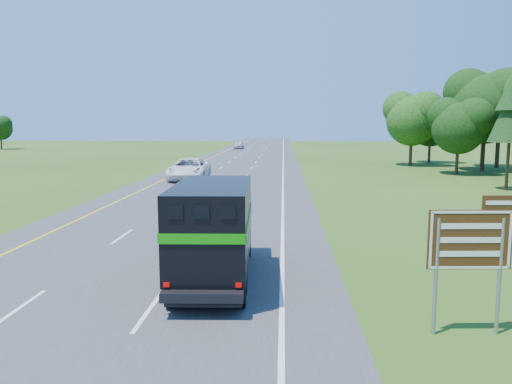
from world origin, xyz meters
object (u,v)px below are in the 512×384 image
horse_truck (214,228)px  far_car (239,145)px  white_suv (189,169)px  exit_sign (471,245)px

horse_truck → far_car: 87.81m
white_suv → far_car: size_ratio=1.60×
white_suv → exit_sign: (13.20, -33.36, 1.21)m
white_suv → exit_sign: size_ratio=2.07×
far_car → white_suv: bearing=-86.3°
far_car → exit_sign: bearing=-78.3°
exit_sign → white_suv: bearing=107.9°
white_suv → exit_sign: 35.89m
far_car → exit_sign: (13.79, -91.43, 1.45)m
horse_truck → exit_sign: (6.79, -3.91, 0.47)m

